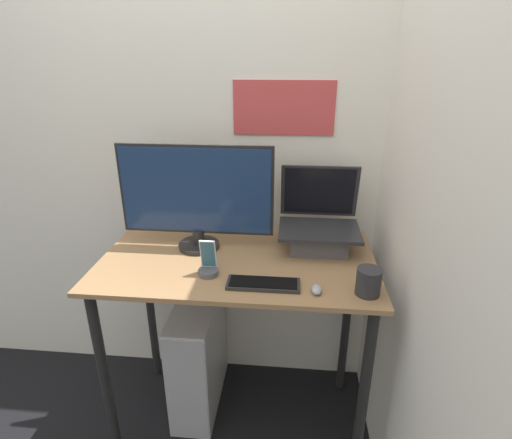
# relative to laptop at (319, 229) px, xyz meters

# --- Properties ---
(wall_back) EXTENTS (6.00, 0.06, 2.60)m
(wall_back) POSITION_rel_laptop_xyz_m (-0.34, 0.27, 0.29)
(wall_back) COLOR silver
(wall_back) RESTS_ON ground_plane
(wall_side_right) EXTENTS (0.05, 6.00, 2.60)m
(wall_side_right) POSITION_rel_laptop_xyz_m (0.32, -0.46, 0.29)
(wall_side_right) COLOR silver
(wall_side_right) RESTS_ON ground_plane
(desk) EXTENTS (1.15, 0.65, 0.92)m
(desk) POSITION_rel_laptop_xyz_m (-0.34, -0.14, -0.24)
(desk) COLOR #936D47
(desk) RESTS_ON ground_plane
(laptop) EXTENTS (0.35, 0.30, 0.35)m
(laptop) POSITION_rel_laptop_xyz_m (0.00, 0.00, 0.00)
(laptop) COLOR #4C4C51
(laptop) RESTS_ON desk
(monitor) EXTENTS (0.66, 0.18, 0.46)m
(monitor) POSITION_rel_laptop_xyz_m (-0.53, -0.05, 0.15)
(monitor) COLOR black
(monitor) RESTS_ON desk
(keyboard) EXTENTS (0.27, 0.09, 0.02)m
(keyboard) POSITION_rel_laptop_xyz_m (-0.22, -0.34, -0.08)
(keyboard) COLOR black
(keyboard) RESTS_ON desk
(mouse) EXTENTS (0.04, 0.06, 0.03)m
(mouse) POSITION_rel_laptop_xyz_m (-0.02, -0.37, -0.07)
(mouse) COLOR #99999E
(mouse) RESTS_ON desk
(cell_phone) EXTENTS (0.08, 0.08, 0.15)m
(cell_phone) POSITION_rel_laptop_xyz_m (-0.43, -0.28, -0.05)
(cell_phone) COLOR #4C4C51
(cell_phone) RESTS_ON desk
(computer_tower) EXTENTS (0.20, 0.51, 0.60)m
(computer_tower) POSITION_rel_laptop_xyz_m (-0.57, -0.02, -0.71)
(computer_tower) COLOR silver
(computer_tower) RESTS_ON ground_plane
(mug) EXTENTS (0.09, 0.09, 0.10)m
(mug) POSITION_rel_laptop_xyz_m (0.16, -0.36, -0.04)
(mug) COLOR #262628
(mug) RESTS_ON desk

